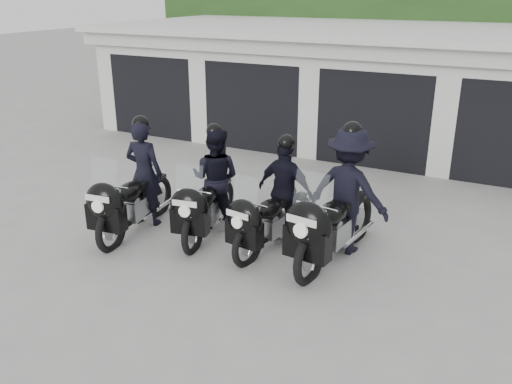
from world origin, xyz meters
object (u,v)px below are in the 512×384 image
at_px(police_bike_a, 135,186).
at_px(police_bike_b, 212,186).
at_px(police_bike_d, 343,200).
at_px(police_bike_c, 279,199).

xyz_separation_m(police_bike_a, police_bike_b, (1.16, 0.58, 0.01)).
bearing_deg(police_bike_a, police_bike_b, 19.94).
xyz_separation_m(police_bike_a, police_bike_d, (3.41, 0.71, 0.13)).
relative_size(police_bike_a, police_bike_b, 1.06).
xyz_separation_m(police_bike_b, police_bike_d, (2.26, 0.12, 0.12)).
xyz_separation_m(police_bike_b, police_bike_c, (1.24, 0.02, -0.01)).
distance_m(police_bike_c, police_bike_d, 1.03).
relative_size(police_bike_b, police_bike_d, 0.87).
relative_size(police_bike_a, police_bike_c, 1.08).
height_order(police_bike_b, police_bike_d, police_bike_d).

